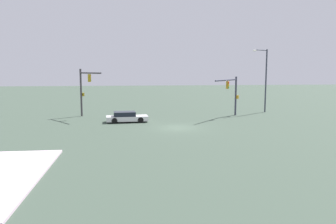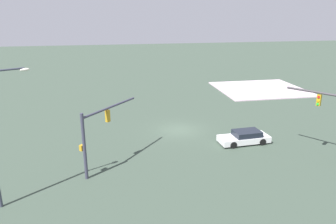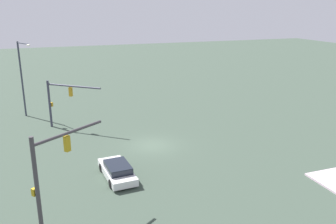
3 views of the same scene
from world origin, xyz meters
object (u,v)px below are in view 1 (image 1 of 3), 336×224
at_px(sedan_car_approaching, 126,117).
at_px(traffic_signal_opposite_side, 232,89).
at_px(traffic_signal_near_corner, 85,86).
at_px(streetlamp_curved_arm, 265,76).

bearing_deg(sedan_car_approaching, traffic_signal_opposite_side, 9.06).
xyz_separation_m(traffic_signal_near_corner, traffic_signal_opposite_side, (1.75, 18.65, -0.47)).
distance_m(streetlamp_curved_arm, sedan_car_approaching, 20.87).
distance_m(traffic_signal_near_corner, traffic_signal_opposite_side, 18.74).
bearing_deg(traffic_signal_near_corner, streetlamp_curved_arm, 59.14).
bearing_deg(streetlamp_curved_arm, traffic_signal_near_corner, -23.18).
bearing_deg(sedan_car_approaching, streetlamp_curved_arm, 15.51).
xyz_separation_m(traffic_signal_near_corner, sedan_car_approaching, (4.83, 5.25, -3.38)).
height_order(traffic_signal_near_corner, sedan_car_approaching, traffic_signal_near_corner).
bearing_deg(traffic_signal_opposite_side, traffic_signal_near_corner, -55.80).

